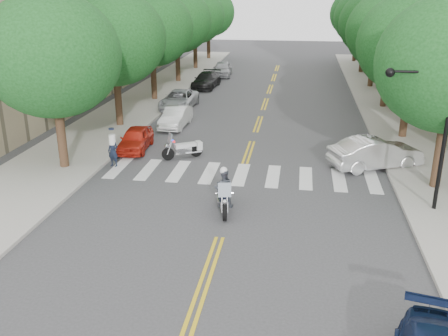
% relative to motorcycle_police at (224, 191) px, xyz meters
% --- Properties ---
extents(ground, '(140.00, 140.00, 0.00)m').
position_rel_motorcycle_police_xyz_m(ground, '(0.21, -2.34, -0.84)').
color(ground, '#38383A').
rests_on(ground, ground).
extents(sidewalk_left, '(5.00, 60.00, 0.15)m').
position_rel_motorcycle_police_xyz_m(sidewalk_left, '(-9.29, 19.66, -0.77)').
color(sidewalk_left, '#9E9991').
rests_on(sidewalk_left, ground).
extents(sidewalk_right, '(5.00, 60.00, 0.15)m').
position_rel_motorcycle_police_xyz_m(sidewalk_right, '(9.71, 19.66, -0.77)').
color(sidewalk_right, '#9E9991').
rests_on(sidewalk_right, ground).
extents(tree_l_0, '(6.40, 6.40, 8.45)m').
position_rel_motorcycle_police_xyz_m(tree_l_0, '(-8.59, 3.66, 4.71)').
color(tree_l_0, '#382316').
rests_on(tree_l_0, ground).
extents(tree_l_1, '(6.40, 6.40, 8.45)m').
position_rel_motorcycle_police_xyz_m(tree_l_1, '(-8.59, 11.66, 4.71)').
color(tree_l_1, '#382316').
rests_on(tree_l_1, ground).
extents(tree_l_2, '(6.40, 6.40, 8.45)m').
position_rel_motorcycle_police_xyz_m(tree_l_2, '(-8.59, 19.66, 4.71)').
color(tree_l_2, '#382316').
rests_on(tree_l_2, ground).
extents(tree_l_3, '(6.40, 6.40, 8.45)m').
position_rel_motorcycle_police_xyz_m(tree_l_3, '(-8.59, 27.66, 4.71)').
color(tree_l_3, '#382316').
rests_on(tree_l_3, ground).
extents(tree_l_4, '(6.40, 6.40, 8.45)m').
position_rel_motorcycle_police_xyz_m(tree_l_4, '(-8.59, 35.66, 4.71)').
color(tree_l_4, '#382316').
rests_on(tree_l_4, ground).
extents(tree_l_5, '(6.40, 6.40, 8.45)m').
position_rel_motorcycle_police_xyz_m(tree_l_5, '(-8.59, 43.66, 4.71)').
color(tree_l_5, '#382316').
rests_on(tree_l_5, ground).
extents(tree_r_1, '(6.40, 6.40, 8.45)m').
position_rel_motorcycle_police_xyz_m(tree_r_1, '(9.01, 11.66, 4.71)').
color(tree_r_1, '#382316').
rests_on(tree_r_1, ground).
extents(tree_r_2, '(6.40, 6.40, 8.45)m').
position_rel_motorcycle_police_xyz_m(tree_r_2, '(9.01, 19.66, 4.71)').
color(tree_r_2, '#382316').
rests_on(tree_r_2, ground).
extents(tree_r_3, '(6.40, 6.40, 8.45)m').
position_rel_motorcycle_police_xyz_m(tree_r_3, '(9.01, 27.66, 4.71)').
color(tree_r_3, '#382316').
rests_on(tree_r_3, ground).
extents(tree_r_4, '(6.40, 6.40, 8.45)m').
position_rel_motorcycle_police_xyz_m(tree_r_4, '(9.01, 35.66, 4.71)').
color(tree_r_4, '#382316').
rests_on(tree_r_4, ground).
extents(tree_r_5, '(6.40, 6.40, 8.45)m').
position_rel_motorcycle_police_xyz_m(tree_r_5, '(9.01, 43.66, 4.71)').
color(tree_r_5, '#382316').
rests_on(tree_r_5, ground).
extents(traffic_signal_pole, '(2.82, 0.42, 6.00)m').
position_rel_motorcycle_police_xyz_m(traffic_signal_pole, '(7.93, 1.15, 2.88)').
color(traffic_signal_pole, black).
rests_on(traffic_signal_pole, ground).
extents(motorcycle_police, '(0.89, 2.32, 1.90)m').
position_rel_motorcycle_police_xyz_m(motorcycle_police, '(0.00, 0.00, 0.00)').
color(motorcycle_police, black).
rests_on(motorcycle_police, ground).
extents(motorcycle_parked, '(2.00, 1.42, 1.44)m').
position_rel_motorcycle_police_xyz_m(motorcycle_parked, '(-2.99, 6.24, -0.34)').
color(motorcycle_parked, black).
rests_on(motorcycle_parked, ground).
extents(officer_standing, '(0.68, 0.55, 1.61)m').
position_rel_motorcycle_police_xyz_m(officer_standing, '(-6.29, 4.37, -0.04)').
color(officer_standing, black).
rests_on(officer_standing, ground).
extents(convertible, '(4.94, 3.44, 1.54)m').
position_rel_motorcycle_police_xyz_m(convertible, '(6.71, 6.16, -0.07)').
color(convertible, silver).
rests_on(convertible, ground).
extents(parked_car_a, '(1.73, 3.77, 1.25)m').
position_rel_motorcycle_police_xyz_m(parked_car_a, '(-6.03, 7.16, -0.22)').
color(parked_car_a, red).
rests_on(parked_car_a, ground).
extents(parked_car_b, '(1.48, 3.93, 1.28)m').
position_rel_motorcycle_police_xyz_m(parked_car_b, '(-4.99, 12.16, -0.20)').
color(parked_car_b, silver).
rests_on(parked_car_b, ground).
extents(parked_car_c, '(2.28, 4.84, 1.34)m').
position_rel_motorcycle_police_xyz_m(parked_car_c, '(-5.98, 17.16, -0.17)').
color(parked_car_c, '#A8AAB0').
rests_on(parked_car_c, ground).
extents(parked_car_d, '(2.21, 4.81, 1.36)m').
position_rel_motorcycle_police_xyz_m(parked_car_d, '(-5.47, 25.41, -0.16)').
color(parked_car_d, black).
rests_on(parked_car_d, ground).
extents(parked_car_e, '(2.03, 4.46, 1.48)m').
position_rel_motorcycle_police_xyz_m(parked_car_e, '(-4.99, 31.66, -0.10)').
color(parked_car_e, gray).
rests_on(parked_car_e, ground).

